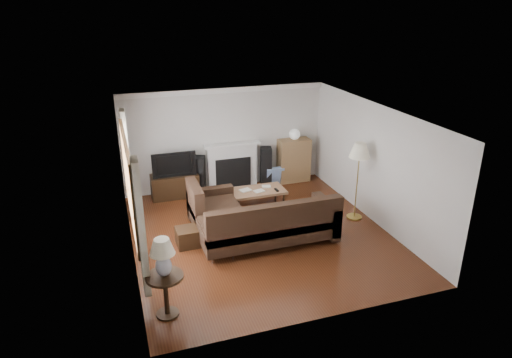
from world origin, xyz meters
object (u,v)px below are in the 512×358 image
object	(u,v)px
bookshelf	(294,160)
coffee_table	(258,199)
tv_stand	(175,186)
sectional_sofa	(269,221)
floor_lamp	(357,181)
side_table	(166,295)

from	to	relation	value
bookshelf	coffee_table	bearing A→B (deg)	-136.60
tv_stand	sectional_sofa	bearing A→B (deg)	-64.02
bookshelf	sectional_sofa	world-z (taller)	bookshelf
floor_lamp	coffee_table	bearing A→B (deg)	149.87
tv_stand	floor_lamp	bearing A→B (deg)	-34.02
bookshelf	coffee_table	distance (m)	2.00
coffee_table	tv_stand	bearing A→B (deg)	142.04
floor_lamp	bookshelf	bearing A→B (deg)	99.91
coffee_table	side_table	world-z (taller)	side_table
sectional_sofa	coffee_table	distance (m)	1.56
floor_lamp	side_table	xyz separation A→B (m)	(-4.34, -2.03, -0.50)
bookshelf	side_table	world-z (taller)	bookshelf
bookshelf	floor_lamp	distance (m)	2.49
bookshelf	side_table	bearing A→B (deg)	-131.26
coffee_table	floor_lamp	xyz separation A→B (m)	(1.86, -1.08, 0.61)
floor_lamp	sectional_sofa	bearing A→B (deg)	-168.45
sectional_sofa	floor_lamp	bearing A→B (deg)	11.55
sectional_sofa	side_table	size ratio (longest dim) A/B	4.11
floor_lamp	side_table	bearing A→B (deg)	-154.98
tv_stand	side_table	distance (m)	4.48
bookshelf	tv_stand	bearing A→B (deg)	-178.95
tv_stand	floor_lamp	world-z (taller)	floor_lamp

